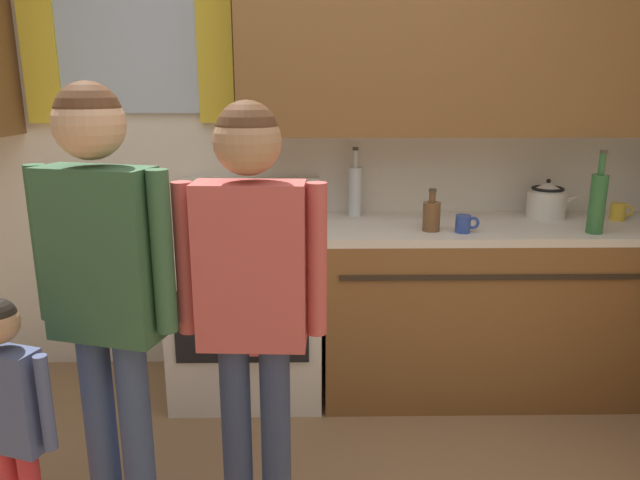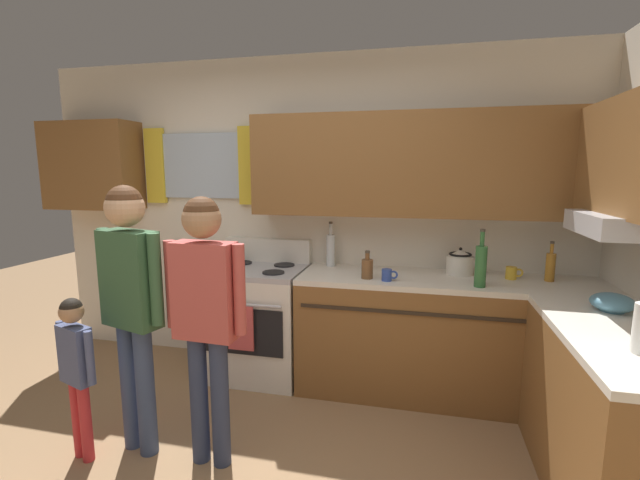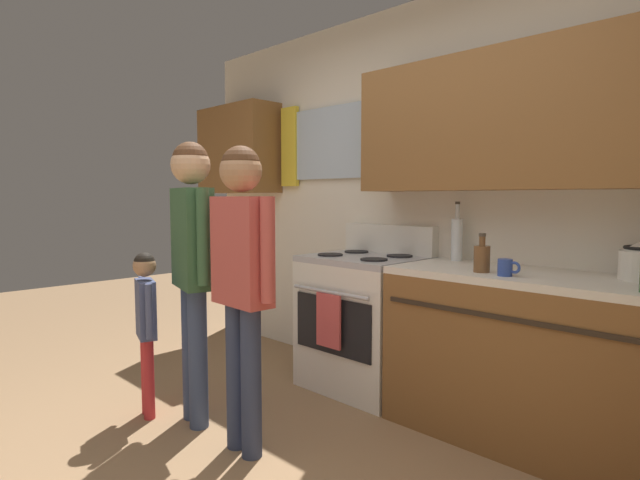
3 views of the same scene
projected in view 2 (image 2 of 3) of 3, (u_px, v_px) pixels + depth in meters
The scene contains 14 objects.
back_wall_unit at pixel (312, 195), 3.56m from camera, with size 4.60×0.42×2.60m.
kitchen_counter_run at pixel (493, 360), 2.82m from camera, with size 2.18×1.87×0.90m.
stove_oven at pixel (258, 319), 3.55m from camera, with size 0.75×0.67×1.10m.
bottle_tall_clear at pixel (331, 249), 3.53m from camera, with size 0.07×0.07×0.37m.
bottle_wine_green at pixel (481, 265), 2.89m from camera, with size 0.08×0.08×0.39m.
bottle_squat_brown at pixel (367, 268), 3.13m from camera, with size 0.08×0.08×0.21m.
bottle_oil_amber at pixel (550, 266), 3.05m from camera, with size 0.06×0.06×0.29m.
mug_mustard_yellow at pixel (512, 273), 3.12m from camera, with size 0.12×0.08×0.09m.
mug_cobalt_blue at pixel (387, 275), 3.07m from camera, with size 0.11×0.07×0.08m.
stovetop_kettle at pixel (460, 262), 3.25m from camera, with size 0.27×0.20×0.21m.
mixing_bowl at pixel (612, 303), 2.41m from camera, with size 0.22×0.22×0.10m.
adult_holding_child at pixel (131, 289), 2.47m from camera, with size 0.48×0.25×1.60m.
adult_in_plaid at pixel (205, 301), 2.37m from camera, with size 0.48×0.21×1.54m.
small_child at pixel (76, 360), 2.45m from camera, with size 0.31×0.16×0.98m.
Camera 2 is at (0.99, -1.65, 1.68)m, focal length 24.23 mm.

